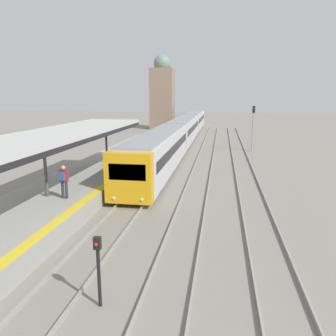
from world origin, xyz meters
The scene contains 6 objects.
platform_canopy centered at (-3.79, 12.61, 3.89)m, with size 4.00×22.16×3.12m.
person_on_platform centered at (-2.81, 12.43, 1.88)m, with size 0.40×0.40×1.66m.
train_near centered at (0.00, 39.51, 1.72)m, with size 2.57×51.29×3.11m.
signal_post_near centered at (1.49, 5.80, 1.29)m, with size 0.20×0.21×2.11m.
signal_mast_far centered at (8.09, 34.11, 3.05)m, with size 0.28×0.29×4.83m.
distant_domed_building centered at (-5.91, 57.30, 6.18)m, with size 4.00×4.00×12.98m.
Camera 1 is at (4.72, -2.07, 5.87)m, focal length 35.00 mm.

